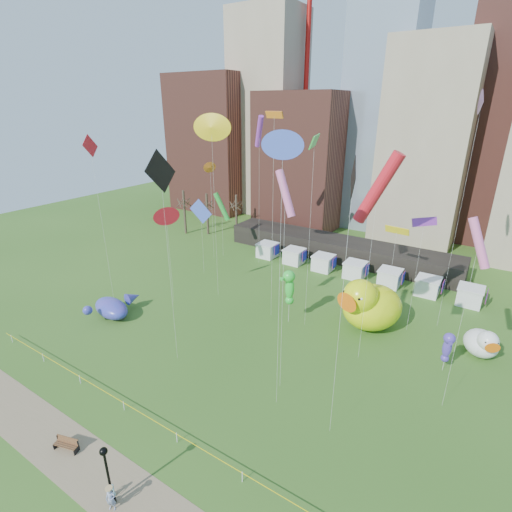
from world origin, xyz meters
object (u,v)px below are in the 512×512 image
Objects in this scene: small_duck at (482,343)px; seahorse_green at (289,285)px; park_bench at (67,444)px; lamppost at (107,469)px; whale_inflatable at (113,307)px; toddler at (113,490)px; seahorse_purple at (448,345)px; woman at (111,499)px; big_duck at (370,305)px.

seahorse_green is at bearing 169.23° from small_duck.
lamppost is at bearing -24.09° from park_bench.
seahorse_green is (-19.39, -4.85, 3.30)m from small_duck.
seahorse_green is 3.35× the size of park_bench.
toddler is (19.10, -15.00, -0.63)m from whale_inflatable.
whale_inflatable is at bearing -177.68° from seahorse_purple.
park_bench is (-24.55, -29.45, -1.00)m from small_duck.
seahorse_purple is 30.01m from lamppost.
seahorse_purple is 33.13m from park_bench.
toddler is at bearing 113.10° from woman.
big_duck is 1.91× the size of lamppost.
seahorse_purple is (16.63, 0.24, -1.95)m from seahorse_green.
small_duck reaches higher than woman.
park_bench is at bearing -172.68° from toddler.
small_duck is at bearing 70.49° from toddler.
lamppost is 2.73× the size of woman.
seahorse_purple is at bearing 0.24° from big_duck.
seahorse_purple reaches higher than whale_inflatable.
small_duck is at bearing 33.38° from woman.
seahorse_purple is 2.39× the size of woman.
toddler is at bearing 141.24° from lamppost.
seahorse_green is 1.38× the size of lamppost.
seahorse_purple is at bearing -145.75° from small_duck.
big_duck is 30.40m from woman.
seahorse_purple is at bearing 26.32° from whale_inflatable.
big_duck is 30.01m from toddler.
woman is at bearing -28.30° from toddler.
park_bench is 1.12× the size of woman.
woman is at bearing -134.53° from seahorse_purple.
whale_inflatable is (-37.78, -14.98, -0.42)m from small_duck.
woman is (1.42, -25.74, -3.93)m from seahorse_green.
lamppost is at bearing -80.25° from big_duck.
small_duck reaches higher than park_bench.
small_duck is 35.33m from toddler.
lamppost is at bearing 110.80° from woman.
park_bench is 0.41× the size of lamppost.
big_duck is 9.24m from seahorse_purple.
lamppost reaches higher than toddler.
big_duck is 5.22× the size of woman.
lamppost reaches higher than park_bench.
big_duck is at bearing 88.08° from toddler.
big_duck is at bearing 50.28° from seahorse_green.
woman is (-15.21, -25.98, -1.98)m from seahorse_purple.
seahorse_green is 25.51m from toddler.
woman reaches higher than toddler.
small_duck is 20.26m from seahorse_green.
park_bench is at bearing -76.92° from seahorse_green.
big_duck is 1.39× the size of seahorse_green.
lamppost is 2.48m from toddler.
woman is at bearing -61.91° from seahorse_green.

